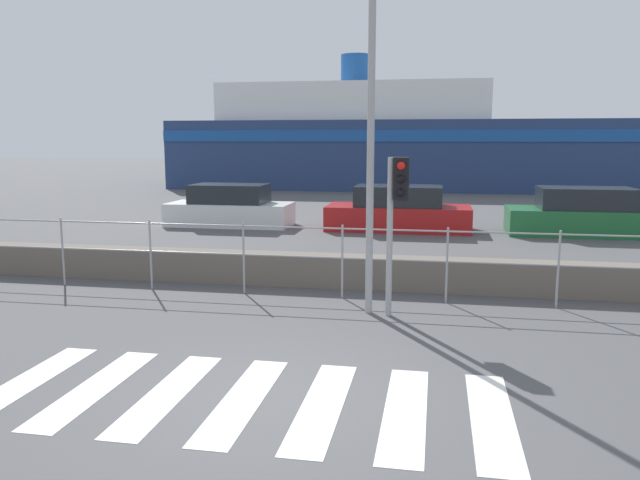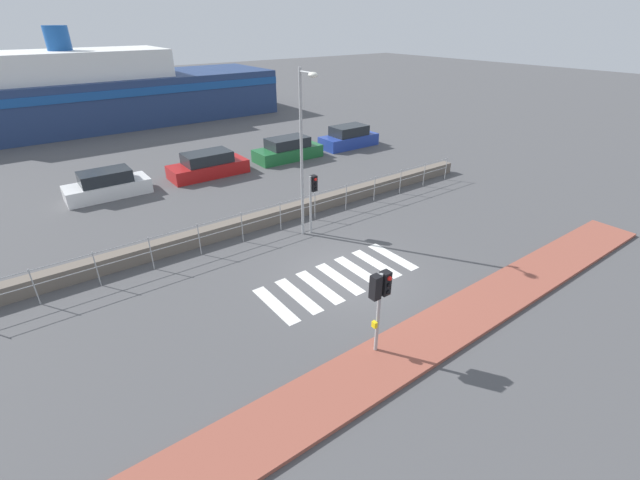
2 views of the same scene
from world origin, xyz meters
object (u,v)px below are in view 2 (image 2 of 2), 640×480
at_px(traffic_light_far, 313,191).
at_px(ferry_boat, 106,93).
at_px(streetlamp, 304,140).
at_px(traffic_light_near, 380,293).
at_px(parked_car_blue, 349,138).
at_px(parked_car_red, 208,166).
at_px(parked_car_green, 288,150).
at_px(parked_car_white, 107,185).

height_order(traffic_light_far, ferry_boat, ferry_boat).
relative_size(traffic_light_far, streetlamp, 0.38).
bearing_deg(traffic_light_near, traffic_light_far, 67.21).
distance_m(traffic_light_near, parked_car_blue, 21.80).
bearing_deg(parked_car_red, parked_car_blue, 0.00).
distance_m(traffic_light_near, parked_car_green, 19.04).
relative_size(parked_car_white, parked_car_red, 0.91).
xyz_separation_m(ferry_boat, parked_car_green, (6.75, -18.44, -1.97)).
relative_size(ferry_boat, parked_car_green, 6.12).
distance_m(traffic_light_far, parked_car_white, 11.75).
xyz_separation_m(ferry_boat, parked_car_white, (-4.48, -18.44, -1.99)).
bearing_deg(parked_car_red, streetlamp, -89.37).
distance_m(parked_car_white, parked_car_green, 11.23).
distance_m(traffic_light_near, parked_car_white, 17.51).
relative_size(streetlamp, parked_car_red, 1.50).
height_order(streetlamp, parked_car_green, streetlamp).
distance_m(parked_car_red, parked_car_blue, 10.87).
relative_size(parked_car_green, parked_car_blue, 1.06).
bearing_deg(ferry_boat, parked_car_green, -69.88).
bearing_deg(parked_car_blue, ferry_boat, 123.08).
height_order(traffic_light_near, parked_car_white, traffic_light_near).
distance_m(ferry_boat, parked_car_red, 18.58).
height_order(traffic_light_near, parked_car_green, traffic_light_near).
xyz_separation_m(traffic_light_near, traffic_light_far, (3.05, 7.27, -0.13)).
height_order(traffic_light_far, streetlamp, streetlamp).
bearing_deg(traffic_light_near, streetlamp, 70.13).
xyz_separation_m(traffic_light_near, ferry_boat, (1.35, 35.61, 0.54)).
xyz_separation_m(parked_car_red, parked_car_blue, (10.87, 0.00, 0.04)).
bearing_deg(parked_car_red, parked_car_green, -0.00).
height_order(traffic_light_far, parked_car_white, traffic_light_far).
bearing_deg(parked_car_blue, parked_car_red, 180.00).
xyz_separation_m(parked_car_white, parked_car_red, (5.62, 0.00, 0.01)).
xyz_separation_m(traffic_light_far, ferry_boat, (-1.70, 28.34, 0.68)).
distance_m(streetlamp, parked_car_green, 11.92).
relative_size(parked_car_white, parked_car_green, 0.91).
bearing_deg(parked_car_red, traffic_light_far, -86.79).
height_order(parked_car_white, parked_car_green, parked_car_green).
height_order(streetlamp, parked_car_blue, streetlamp).
bearing_deg(traffic_light_far, parked_car_blue, 43.85).
bearing_deg(traffic_light_near, parked_car_green, 64.73).
bearing_deg(parked_car_white, traffic_light_far, -58.05).
distance_m(traffic_light_far, parked_car_green, 11.20).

